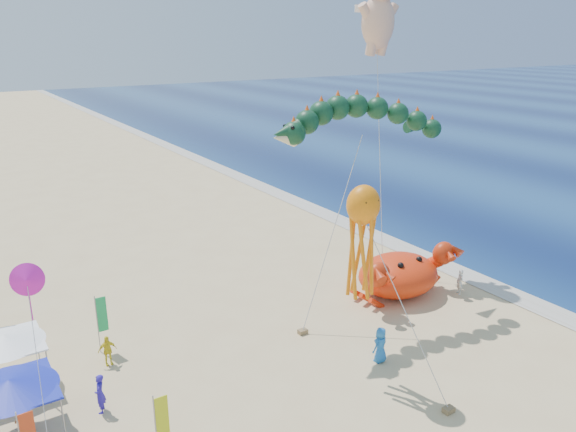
% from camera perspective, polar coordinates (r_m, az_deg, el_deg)
% --- Properties ---
extents(ground, '(320.00, 320.00, 0.00)m').
position_cam_1_polar(ground, '(31.92, 5.07, -11.51)').
color(ground, '#D1B784').
rests_on(ground, ground).
extents(foam_strip, '(320.00, 320.00, 0.00)m').
position_cam_1_polar(foam_strip, '(39.71, 19.02, -6.31)').
color(foam_strip, silver).
rests_on(foam_strip, ground).
extents(crab_inflatable, '(7.26, 4.68, 3.18)m').
position_cam_1_polar(crab_inflatable, '(35.99, 11.26, -5.76)').
color(crab_inflatable, red).
rests_on(crab_inflatable, ground).
extents(dragon_kite, '(11.21, 2.42, 12.20)m').
position_cam_1_polar(dragon_kite, '(30.95, 7.37, 9.08)').
color(dragon_kite, '#0D331D').
rests_on(dragon_kite, ground).
extents(cherub_kite, '(2.92, 4.53, 19.50)m').
position_cam_1_polar(cherub_kite, '(39.35, 9.24, 19.75)').
color(cherub_kite, '#F0B292').
rests_on(cherub_kite, ground).
extents(octopus_kite, '(2.52, 5.37, 9.44)m').
position_cam_1_polar(octopus_kite, '(25.24, 7.59, -1.78)').
color(octopus_kite, orange).
rests_on(octopus_kite, ground).
extents(canopy_blue, '(3.72, 3.72, 2.71)m').
position_cam_1_polar(canopy_blue, '(25.66, -26.46, -15.17)').
color(canopy_blue, gray).
rests_on(canopy_blue, ground).
extents(canopy_white, '(3.49, 3.49, 2.71)m').
position_cam_1_polar(canopy_white, '(29.11, -26.87, -11.18)').
color(canopy_white, gray).
rests_on(canopy_white, ground).
extents(feather_flags, '(7.59, 9.51, 3.20)m').
position_cam_1_polar(feather_flags, '(25.61, -22.06, -15.75)').
color(feather_flags, gray).
rests_on(feather_flags, ground).
extents(beachgoers, '(29.26, 10.98, 1.89)m').
position_cam_1_polar(beachgoers, '(27.08, -18.37, -16.17)').
color(beachgoers, yellow).
rests_on(beachgoers, ground).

